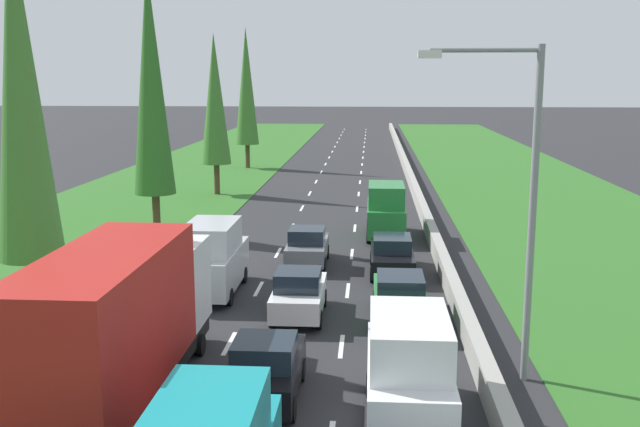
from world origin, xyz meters
name	(u,v)px	position (x,y,z in m)	size (l,w,h in m)	color
ground_plane	(340,177)	(0.00, 60.00, 0.00)	(300.00, 300.00, 0.00)	#28282B
grass_verge_left	(191,175)	(-12.65, 60.00, 0.02)	(14.00, 140.00, 0.04)	#2D6623
grass_verge_right	(514,178)	(14.35, 60.00, 0.02)	(14.00, 140.00, 0.04)	#2D6623
median_barrier	(408,173)	(5.70, 60.00, 0.42)	(0.44, 120.00, 0.85)	#9E9B93
lane_markings	(340,177)	(0.00, 60.00, 0.01)	(3.64, 116.00, 0.01)	white
white_van_right_lane	(408,372)	(3.52, 15.82, 1.40)	(1.96, 4.90, 2.82)	white
green_sedan_right_lane	(400,298)	(3.63, 23.55, 0.81)	(1.82, 4.50, 1.64)	#237A33
red_box_truck_left_lane	(120,323)	(-3.56, 16.51, 2.18)	(2.46, 9.40, 4.18)	black
silver_van_left_lane	(213,258)	(-3.37, 26.26, 1.40)	(1.96, 4.90, 2.82)	silver
black_hatchback_centre_lane	(266,369)	(-0.02, 17.07, 0.84)	(1.74, 3.90, 1.72)	black
black_sedan_right_lane	(392,255)	(3.52, 29.65, 0.81)	(1.82, 4.50, 1.64)	black
green_van_right_lane	(386,211)	(3.39, 36.79, 1.40)	(1.96, 4.90, 2.82)	#237A33
white_hatchback_centre_lane	(299,294)	(0.17, 23.71, 0.84)	(1.74, 3.90, 1.72)	white
grey_hatchback_centre_lane	(307,247)	(-0.16, 30.79, 0.84)	(1.74, 3.90, 1.72)	slate
poplar_tree_second	(21,88)	(-8.70, 22.71, 7.82)	(2.14, 2.14, 13.54)	#4C3823
poplar_tree_third	(151,81)	(-8.64, 36.63, 7.99)	(2.15, 2.15, 13.88)	#4C3823
poplar_tree_fourth	(215,100)	(-8.26, 50.09, 6.66)	(2.08, 2.08, 11.22)	#4C3823
poplar_tree_fifth	(246,87)	(-8.66, 65.45, 7.36)	(2.12, 2.12, 12.62)	#4C3823
street_light_mast	(520,191)	(6.50, 18.86, 5.23)	(3.20, 0.28, 9.00)	gray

